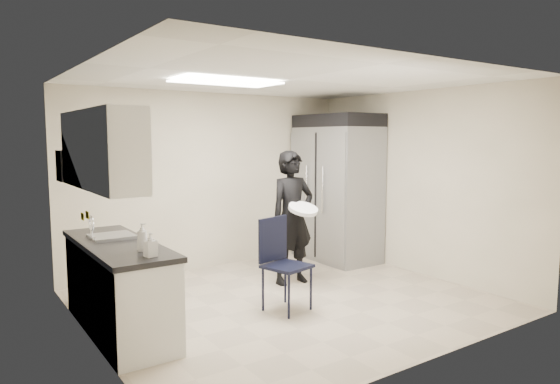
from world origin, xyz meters
TOP-DOWN VIEW (x-y plane):
  - floor at (0.00, 0.00)m, footprint 4.50×4.50m
  - ceiling at (0.00, 0.00)m, footprint 4.50×4.50m
  - back_wall at (0.00, 2.00)m, footprint 4.50×0.00m
  - left_wall at (-2.25, 0.00)m, footprint 0.00×4.00m
  - right_wall at (2.25, 0.00)m, footprint 0.00×4.00m
  - ceiling_panel at (-0.60, 0.40)m, footprint 1.20×0.60m
  - lower_counter at (-1.95, 0.20)m, footprint 0.60×1.90m
  - countertop at (-1.95, 0.20)m, footprint 0.64×1.95m
  - sink at (-1.93, 0.45)m, footprint 0.42×0.40m
  - faucet at (-2.13, 0.45)m, footprint 0.02×0.02m
  - upper_cabinets at (-2.08, 0.20)m, footprint 0.35×1.80m
  - towel_dispenser at (-2.14, 1.35)m, footprint 0.22×0.30m
  - notice_sticker_left at (-2.24, 0.10)m, footprint 0.00×0.12m
  - notice_sticker_right at (-2.24, 0.30)m, footprint 0.00×0.12m
  - commercial_fridge at (1.83, 1.27)m, footprint 0.80×1.35m
  - fridge_compressor at (1.83, 1.27)m, footprint 0.80×1.35m
  - folding_chair at (-0.21, -0.25)m, footprint 0.55×0.55m
  - man_tuxedo at (0.47, 0.59)m, footprint 0.66×0.45m
  - bucket_lid at (0.46, 0.34)m, footprint 0.39×0.39m
  - soap_bottle_a at (-1.87, -0.33)m, footprint 0.14×0.14m
  - soap_bottle_b at (-1.89, -0.57)m, footprint 0.11×0.11m

SIDE VIEW (x-z plane):
  - floor at x=0.00m, z-range 0.00..0.00m
  - lower_counter at x=-1.95m, z-range 0.00..0.86m
  - folding_chair at x=-0.21m, z-range 0.00..1.01m
  - sink at x=-1.93m, z-range 0.80..0.94m
  - man_tuxedo at x=0.47m, z-range 0.00..1.77m
  - countertop at x=-1.95m, z-range 0.86..0.91m
  - soap_bottle_b at x=-1.89m, z-range 0.91..1.12m
  - faucet at x=-2.13m, z-range 0.90..1.14m
  - bucket_lid at x=0.46m, z-range 1.01..1.06m
  - soap_bottle_a at x=-1.87m, z-range 0.91..1.17m
  - commercial_fridge at x=1.83m, z-range 0.00..2.10m
  - notice_sticker_right at x=-2.24m, z-range 1.15..1.21m
  - notice_sticker_left at x=-2.24m, z-range 1.19..1.25m
  - back_wall at x=0.00m, z-range -0.95..3.55m
  - left_wall at x=-2.25m, z-range -0.70..3.30m
  - right_wall at x=2.25m, z-range -0.70..3.30m
  - towel_dispenser at x=-2.14m, z-range 1.45..1.80m
  - upper_cabinets at x=-2.08m, z-range 1.45..2.20m
  - fridge_compressor at x=1.83m, z-range 2.10..2.30m
  - ceiling_panel at x=-0.60m, z-range 2.56..2.58m
  - ceiling at x=0.00m, z-range 2.60..2.60m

